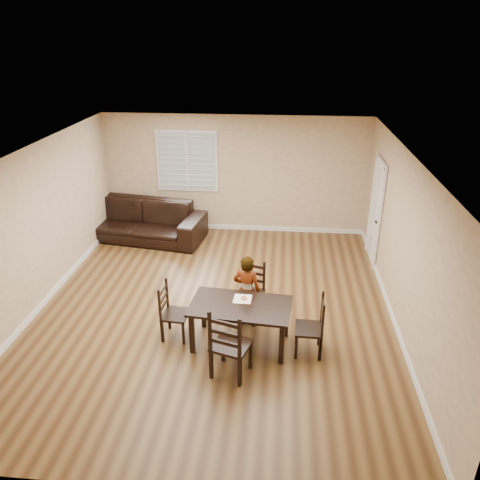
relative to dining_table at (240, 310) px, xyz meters
name	(u,v)px	position (x,y,z in m)	size (l,w,h in m)	color
ground	(215,308)	(-0.53, 0.93, -0.60)	(7.00, 7.00, 0.00)	brown
room	(216,207)	(-0.50, 1.11, 1.20)	(6.04, 7.04, 2.72)	#D2B58E
dining_table	(240,310)	(0.00, 0.00, 0.00)	(1.56, 0.97, 0.69)	black
chair_near	(252,289)	(0.11, 0.94, -0.18)	(0.51, 0.49, 0.93)	black
chair_far	(227,349)	(-0.10, -0.80, -0.11)	(0.60, 0.58, 1.09)	black
chair_left	(168,313)	(-1.13, 0.11, -0.19)	(0.42, 0.44, 0.92)	black
chair_right	(317,328)	(1.13, -0.10, -0.18)	(0.41, 0.44, 0.94)	black
child	(247,291)	(0.05, 0.53, 0.01)	(0.45, 0.29, 1.23)	gray
napkin	(243,299)	(0.02, 0.17, 0.09)	(0.27, 0.27, 0.00)	white
donut	(244,298)	(0.03, 0.16, 0.11)	(0.11, 0.11, 0.04)	#D2874B
sofa	(139,220)	(-2.66, 3.72, -0.18)	(2.93, 1.15, 0.86)	black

